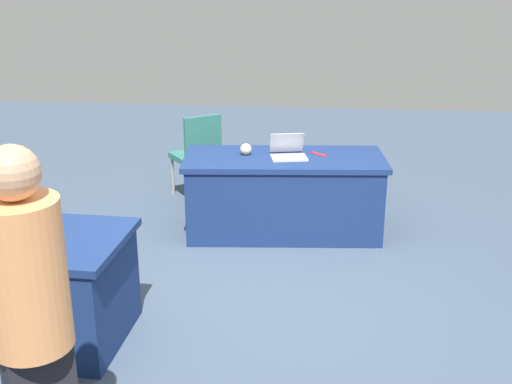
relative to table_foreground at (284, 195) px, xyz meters
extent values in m
plane|color=#3D4C60|center=(0.18, 1.41, -0.37)|extent=(14.40, 14.40, 0.00)
cube|color=navy|center=(0.00, 0.00, 0.34)|extent=(1.90, 0.96, 0.05)
cube|color=navy|center=(0.00, 0.00, -0.03)|extent=(1.83, 0.92, 0.69)
cylinder|color=#9E9993|center=(1.28, -0.91, -0.16)|extent=(0.03, 0.03, 0.43)
cylinder|color=#9E9993|center=(0.98, -1.14, -0.16)|extent=(0.03, 0.03, 0.43)
cylinder|color=#9E9993|center=(1.05, -0.60, -0.16)|extent=(0.03, 0.03, 0.43)
cylinder|color=#9E9993|center=(0.75, -0.84, -0.16)|extent=(0.03, 0.03, 0.43)
cube|color=#2D7066|center=(1.01, -0.87, 0.09)|extent=(0.62, 0.62, 0.06)
cube|color=#2D7066|center=(0.89, -0.71, 0.34)|extent=(0.36, 0.29, 0.45)
cylinder|color=#F49E60|center=(0.86, 3.35, 0.80)|extent=(0.48, 0.48, 0.66)
sphere|color=tan|center=(0.86, 3.35, 1.24)|extent=(0.23, 0.23, 0.23)
cube|color=silver|center=(-0.05, 0.06, 0.38)|extent=(0.36, 0.28, 0.02)
cube|color=#B7B7BC|center=(-0.02, -0.09, 0.48)|extent=(0.32, 0.14, 0.19)
sphere|color=beige|center=(0.36, -0.02, 0.42)|extent=(0.11, 0.11, 0.11)
cube|color=red|center=(-0.31, -0.10, 0.37)|extent=(0.16, 0.15, 0.01)
camera|label=1|loc=(-0.34, 5.58, 1.99)|focal=44.48mm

